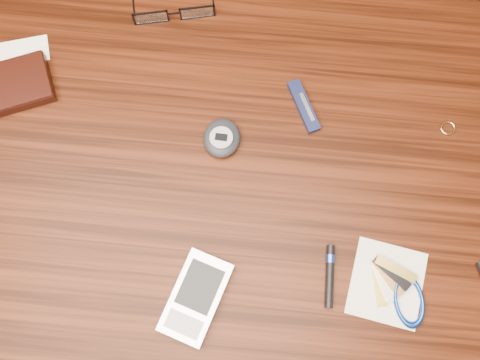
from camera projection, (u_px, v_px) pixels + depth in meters
The scene contains 10 objects.
ground at pixel (228, 258), 1.48m from camera, with size 3.80×3.80×0.00m, color #472814.
desk at pixel (220, 209), 0.86m from camera, with size 1.00×0.70×0.75m.
wallet_and_card at pixel (18, 83), 0.79m from camera, with size 0.12×0.15×0.02m.
eyeglasses at pixel (174, 11), 0.82m from camera, with size 0.15×0.16×0.03m.
gold_ring at pixel (448, 128), 0.78m from camera, with size 0.02×0.02×0.00m, color tan.
pda_phone at pixel (196, 297), 0.71m from camera, with size 0.09×0.13×0.02m.
pedometer at pixel (222, 138), 0.77m from camera, with size 0.05×0.06×0.02m.
notepad_keys at pixel (398, 291), 0.72m from camera, with size 0.12×0.12×0.01m.
pocket_knife at pixel (304, 106), 0.79m from camera, with size 0.05×0.08×0.01m.
black_blue_pen at pixel (330, 274), 0.72m from camera, with size 0.01×0.08×0.01m.
Camera 1 is at (0.05, -0.18, 1.49)m, focal length 40.00 mm.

